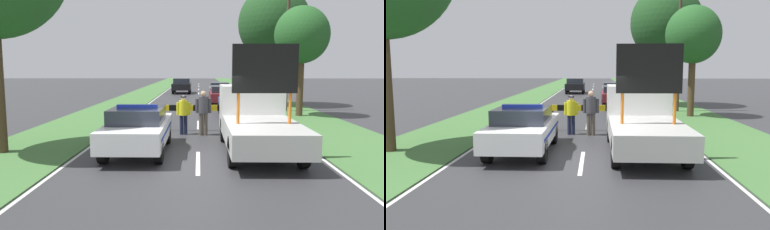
{
  "view_description": "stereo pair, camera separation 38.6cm",
  "coord_description": "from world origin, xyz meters",
  "views": [
    {
      "loc": [
        0.02,
        -10.46,
        2.76
      ],
      "look_at": [
        -0.22,
        2.37,
        1.1
      ],
      "focal_mm": 35.0,
      "sensor_mm": 36.0,
      "label": 1
    },
    {
      "loc": [
        0.4,
        -10.45,
        2.76
      ],
      "look_at": [
        -0.22,
        2.37,
        1.1
      ],
      "focal_mm": 35.0,
      "sensor_mm": 36.0,
      "label": 2
    }
  ],
  "objects": [
    {
      "name": "traffic_cone_centre_front",
      "position": [
        -2.86,
        4.04,
        0.27
      ],
      "size": [
        0.4,
        0.4,
        0.55
      ],
      "color": "black",
      "rests_on": "ground"
    },
    {
      "name": "traffic_cone_near_police",
      "position": [
        1.44,
        5.02,
        0.25
      ],
      "size": [
        0.36,
        0.36,
        0.51
      ],
      "color": "black",
      "rests_on": "ground"
    },
    {
      "name": "queued_car_sedan_black",
      "position": [
        -1.78,
        28.86,
        0.83
      ],
      "size": [
        1.92,
        4.1,
        1.56
      ],
      "rotation": [
        0.0,
        0.0,
        3.14
      ],
      "color": "black",
      "rests_on": "ground"
    },
    {
      "name": "utility_pole",
      "position": [
        5.43,
        12.82,
        4.33
      ],
      "size": [
        1.2,
        0.2,
        8.42
      ],
      "color": "#473828",
      "rests_on": "ground"
    },
    {
      "name": "queued_car_suv_grey",
      "position": [
        1.9,
        23.65,
        0.72
      ],
      "size": [
        1.82,
        4.27,
        1.36
      ],
      "rotation": [
        0.0,
        0.0,
        3.14
      ],
      "color": "slate",
      "rests_on": "ground"
    },
    {
      "name": "work_truck",
      "position": [
        1.92,
        1.9,
        1.05
      ],
      "size": [
        2.18,
        5.69,
        3.41
      ],
      "rotation": [
        0.0,
        0.0,
        3.17
      ],
      "color": "white",
      "rests_on": "ground"
    },
    {
      "name": "grass_verge_right",
      "position": [
        5.65,
        20.0,
        0.01
      ],
      "size": [
        3.61,
        120.0,
        0.03
      ],
      "color": "#427038",
      "rests_on": "ground"
    },
    {
      "name": "queued_car_wagon_maroon",
      "position": [
        1.72,
        17.1,
        0.72
      ],
      "size": [
        1.78,
        4.54,
        1.37
      ],
      "rotation": [
        0.0,
        0.0,
        3.14
      ],
      "color": "maroon",
      "rests_on": "ground"
    },
    {
      "name": "roadside_tree_near_right",
      "position": [
        5.22,
        16.18,
        5.72
      ],
      "size": [
        4.94,
        4.94,
        8.34
      ],
      "color": "#4C3823",
      "rests_on": "ground"
    },
    {
      "name": "ground_plane",
      "position": [
        0.0,
        0.0,
        0.0
      ],
      "size": [
        160.0,
        160.0,
        0.0
      ],
      "primitive_type": "plane",
      "color": "#333335"
    },
    {
      "name": "road_barrier",
      "position": [
        -0.22,
        5.49,
        0.94
      ],
      "size": [
        3.1,
        0.08,
        1.13
      ],
      "rotation": [
        0.0,
        0.0,
        0.02
      ],
      "color": "black",
      "rests_on": "ground"
    },
    {
      "name": "police_car",
      "position": [
        -1.92,
        1.39,
        0.79
      ],
      "size": [
        1.84,
        4.65,
        1.57
      ],
      "rotation": [
        0.0,
        0.0,
        -0.02
      ],
      "color": "white",
      "rests_on": "ground"
    },
    {
      "name": "pedestrian_civilian",
      "position": [
        0.2,
        4.51,
        1.06
      ],
      "size": [
        0.65,
        0.41,
        1.8
      ],
      "rotation": [
        0.0,
        0.0,
        0.29
      ],
      "color": "brown",
      "rests_on": "ground"
    },
    {
      "name": "police_officer",
      "position": [
        -0.6,
        4.64,
        0.95
      ],
      "size": [
        0.57,
        0.37,
        1.6
      ],
      "rotation": [
        0.0,
        0.0,
        3.04
      ],
      "color": "#191E38",
      "rests_on": "ground"
    },
    {
      "name": "grass_verge_left",
      "position": [
        -5.65,
        20.0,
        0.01
      ],
      "size": [
        3.61,
        120.0,
        0.03
      ],
      "color": "#427038",
      "rests_on": "ground"
    },
    {
      "name": "roadside_tree_mid_left",
      "position": [
        5.66,
        10.49,
        4.46
      ],
      "size": [
        2.98,
        2.98,
        6.07
      ],
      "color": "#4C3823",
      "rests_on": "ground"
    },
    {
      "name": "queued_car_hatch_blue",
      "position": [
        2.06,
        10.28,
        0.74
      ],
      "size": [
        1.73,
        4.35,
        1.38
      ],
      "rotation": [
        0.0,
        0.0,
        3.14
      ],
      "color": "navy",
      "rests_on": "ground"
    },
    {
      "name": "lane_markings",
      "position": [
        0.0,
        18.44,
        0.0
      ],
      "size": [
        7.6,
        68.04,
        0.01
      ],
      "color": "silver",
      "rests_on": "ground"
    }
  ]
}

